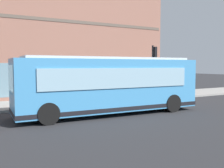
{
  "coord_description": "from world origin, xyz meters",
  "views": [
    {
      "loc": [
        -12.47,
        6.53,
        2.62
      ],
      "look_at": [
        1.8,
        -1.41,
        1.44
      ],
      "focal_mm": 40.97,
      "sensor_mm": 36.0,
      "label": 1
    }
  ],
  "objects_px": {
    "pedestrian_by_light_pole": "(66,89)",
    "newspaper_vending_box": "(159,90)",
    "city_bus_nearside": "(110,85)",
    "traffic_light_near_corner": "(154,61)",
    "fire_hydrant": "(147,90)"
  },
  "relations": [
    {
      "from": "traffic_light_near_corner",
      "to": "newspaper_vending_box",
      "type": "relative_size",
      "value": 4.46
    },
    {
      "from": "pedestrian_by_light_pole",
      "to": "newspaper_vending_box",
      "type": "relative_size",
      "value": 1.78
    },
    {
      "from": "pedestrian_by_light_pole",
      "to": "newspaper_vending_box",
      "type": "bearing_deg",
      "value": -88.95
    },
    {
      "from": "fire_hydrant",
      "to": "pedestrian_by_light_pole",
      "type": "bearing_deg",
      "value": 101.76
    },
    {
      "from": "city_bus_nearside",
      "to": "pedestrian_by_light_pole",
      "type": "xyz_separation_m",
      "value": [
        3.91,
        1.13,
        -0.49
      ]
    },
    {
      "from": "pedestrian_by_light_pole",
      "to": "newspaper_vending_box",
      "type": "height_order",
      "value": "pedestrian_by_light_pole"
    },
    {
      "from": "city_bus_nearside",
      "to": "traffic_light_near_corner",
      "type": "relative_size",
      "value": 2.52
    },
    {
      "from": "pedestrian_by_light_pole",
      "to": "newspaper_vending_box",
      "type": "distance_m",
      "value": 7.97
    },
    {
      "from": "pedestrian_by_light_pole",
      "to": "traffic_light_near_corner",
      "type": "bearing_deg",
      "value": -92.73
    },
    {
      "from": "city_bus_nearside",
      "to": "newspaper_vending_box",
      "type": "distance_m",
      "value": 8.0
    },
    {
      "from": "newspaper_vending_box",
      "to": "traffic_light_near_corner",
      "type": "bearing_deg",
      "value": 116.16
    },
    {
      "from": "city_bus_nearside",
      "to": "fire_hydrant",
      "type": "height_order",
      "value": "city_bus_nearside"
    },
    {
      "from": "fire_hydrant",
      "to": "newspaper_vending_box",
      "type": "height_order",
      "value": "newspaper_vending_box"
    },
    {
      "from": "fire_hydrant",
      "to": "newspaper_vending_box",
      "type": "xyz_separation_m",
      "value": [
        -1.49,
        -0.09,
        0.09
      ]
    },
    {
      "from": "city_bus_nearside",
      "to": "traffic_light_near_corner",
      "type": "distance_m",
      "value": 7.0
    }
  ]
}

